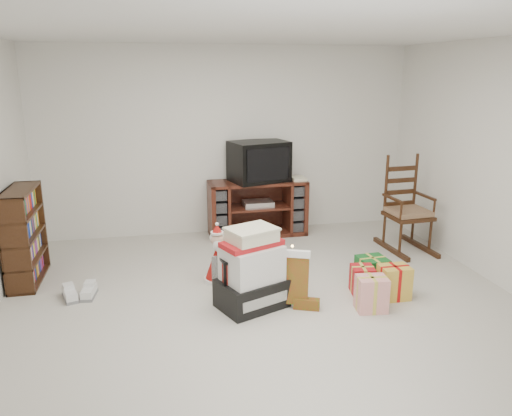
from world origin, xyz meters
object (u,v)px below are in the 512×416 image
at_px(bookshelf, 25,237).
at_px(gift_cluster, 375,282).
at_px(tv_stand, 258,208).
at_px(sneaker_pair, 80,293).
at_px(teddy_bear, 282,279).
at_px(mrs_claus_figurine, 218,259).
at_px(gift_pile, 252,273).
at_px(santa_figurine, 277,264).
at_px(red_suitcase, 242,281).
at_px(crt_television, 259,161).
at_px(rocking_chair, 406,216).

distance_m(bookshelf, gift_cluster, 3.66).
xyz_separation_m(tv_stand, sneaker_pair, (-2.13, -1.59, -0.33)).
height_order(teddy_bear, mrs_claus_figurine, mrs_claus_figurine).
relative_size(mrs_claus_figurine, gift_cluster, 0.69).
height_order(tv_stand, gift_cluster, tv_stand).
bearing_deg(gift_pile, santa_figurine, 29.89).
distance_m(red_suitcase, santa_figurine, 0.63).
xyz_separation_m(gift_pile, santa_figurine, (0.36, 0.48, -0.12)).
bearing_deg(santa_figurine, tv_stand, 85.44).
relative_size(santa_figurine, crt_television, 0.67).
distance_m(mrs_claus_figurine, gift_cluster, 1.64).
bearing_deg(rocking_chair, gift_pile, -155.79).
bearing_deg(tv_stand, bookshelf, -160.46).
height_order(bookshelf, rocking_chair, rocking_chair).
bearing_deg(bookshelf, teddy_bear, -18.35).
relative_size(red_suitcase, crt_television, 0.70).
relative_size(tv_stand, mrs_claus_figurine, 2.07).
bearing_deg(santa_figurine, gift_cluster, -28.29).
bearing_deg(santa_figurine, mrs_claus_figurine, 163.38).
height_order(tv_stand, red_suitcase, tv_stand).
xyz_separation_m(red_suitcase, teddy_bear, (0.44, 0.19, -0.10)).
bearing_deg(crt_television, bookshelf, -175.55).
distance_m(red_suitcase, teddy_bear, 0.49).
height_order(rocking_chair, red_suitcase, rocking_chair).
bearing_deg(gift_pile, mrs_claus_figurine, 87.17).
height_order(red_suitcase, crt_television, crt_television).
xyz_separation_m(santa_figurine, crt_television, (0.15, 1.63, 0.80)).
distance_m(teddy_bear, sneaker_pair, 2.01).
height_order(rocking_chair, gift_cluster, rocking_chair).
bearing_deg(gift_cluster, rocking_chair, 52.14).
bearing_deg(crt_television, santa_figurine, -111.32).
height_order(teddy_bear, sneaker_pair, teddy_bear).
height_order(gift_pile, teddy_bear, gift_pile).
bearing_deg(bookshelf, santa_figurine, -13.18).
bearing_deg(mrs_claus_figurine, gift_pile, -69.93).
distance_m(teddy_bear, santa_figurine, 0.26).
bearing_deg(santa_figurine, bookshelf, 166.82).
height_order(rocking_chair, mrs_claus_figurine, rocking_chair).
distance_m(teddy_bear, gift_cluster, 0.93).
xyz_separation_m(rocking_chair, teddy_bear, (-1.84, -0.97, -0.27)).
bearing_deg(teddy_bear, sneaker_pair, 171.79).
xyz_separation_m(mrs_claus_figurine, gift_cluster, (1.50, -0.66, -0.11)).
bearing_deg(crt_television, teddy_bear, -110.99).
xyz_separation_m(bookshelf, teddy_bear, (2.57, -0.85, -0.33)).
distance_m(teddy_bear, crt_television, 2.07).
height_order(rocking_chair, santa_figurine, rocking_chair).
distance_m(santa_figurine, mrs_claus_figurine, 0.63).
xyz_separation_m(mrs_claus_figurine, sneaker_pair, (-1.40, -0.14, -0.20)).
xyz_separation_m(gift_cluster, crt_television, (-0.74, 2.11, 0.87)).
height_order(bookshelf, teddy_bear, bookshelf).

